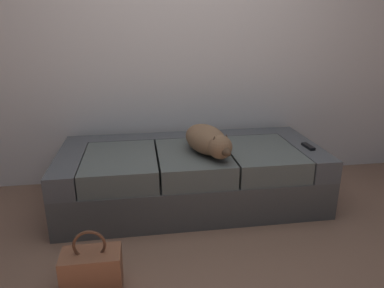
% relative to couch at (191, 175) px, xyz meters
% --- Properties ---
extents(back_wall, '(6.40, 0.10, 2.80)m').
position_rel_couch_xyz_m(back_wall, '(0.00, 0.58, 1.17)').
color(back_wall, white).
rests_on(back_wall, ground).
extents(couch, '(2.07, 0.94, 0.47)m').
position_rel_couch_xyz_m(couch, '(0.00, 0.00, 0.00)').
color(couch, '#4E4E4D').
rests_on(couch, ground).
extents(dog_tan, '(0.38, 0.60, 0.21)m').
position_rel_couch_xyz_m(dog_tan, '(0.11, -0.15, 0.34)').
color(dog_tan, '#886447').
rests_on(dog_tan, couch).
extents(tv_remote, '(0.05, 0.15, 0.02)m').
position_rel_couch_xyz_m(tv_remote, '(0.93, -0.14, 0.25)').
color(tv_remote, black).
rests_on(tv_remote, couch).
extents(handbag, '(0.32, 0.18, 0.38)m').
position_rel_couch_xyz_m(handbag, '(-0.69, -0.96, -0.11)').
color(handbag, brown).
rests_on(handbag, ground).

